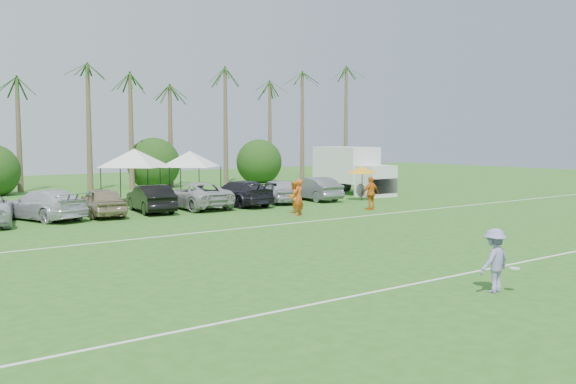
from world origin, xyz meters
TOP-DOWN VIEW (x-y plane):
  - ground at (0.00, 0.00)m, footprint 120.00×120.00m
  - field_lines at (0.00, 8.00)m, footprint 80.00×12.10m
  - palm_tree_4 at (-4.00, 38.00)m, footprint 2.40×2.40m
  - palm_tree_5 at (0.00, 38.00)m, footprint 2.40×2.40m
  - palm_tree_6 at (4.00, 38.00)m, footprint 2.40×2.40m
  - palm_tree_7 at (8.00, 38.00)m, footprint 2.40×2.40m
  - palm_tree_8 at (13.00, 38.00)m, footprint 2.40×2.40m
  - palm_tree_9 at (18.00, 38.00)m, footprint 2.40×2.40m
  - palm_tree_10 at (23.00, 38.00)m, footprint 2.40×2.40m
  - palm_tree_11 at (27.00, 38.00)m, footprint 2.40×2.40m
  - bush_tree_2 at (6.00, 39.00)m, footprint 4.00×4.00m
  - bush_tree_3 at (16.00, 39.00)m, footprint 4.00×4.00m
  - sideline_player_a at (4.11, 16.19)m, footprint 0.81×0.69m
  - sideline_player_b at (4.67, 17.34)m, footprint 0.88×0.71m
  - sideline_player_c at (8.91, 15.78)m, footprint 1.11×0.48m
  - box_truck at (14.90, 23.79)m, footprint 2.77×6.60m
  - canopy_tent_left at (-0.06, 27.30)m, footprint 4.82×4.82m
  - canopy_tent_right at (4.12, 27.94)m, footprint 4.52×4.52m
  - market_umbrella at (12.13, 19.92)m, footprint 1.98×1.98m
  - frisbee_player at (-1.83, 0.12)m, footprint 1.13×0.86m
  - parked_car_3 at (-6.99, 22.33)m, footprint 3.61×5.56m
  - parked_car_4 at (-4.20, 22.01)m, footprint 2.23×4.56m
  - parked_car_5 at (-1.40, 22.12)m, footprint 2.25×4.73m
  - parked_car_6 at (1.40, 22.33)m, footprint 2.50×5.40m
  - parked_car_7 at (4.19, 22.07)m, footprint 2.21×5.20m
  - parked_car_8 at (6.99, 22.04)m, footprint 2.92×4.71m
  - parked_car_9 at (9.78, 21.96)m, footprint 1.91×4.65m

SIDE VIEW (x-z plane):
  - ground at x=0.00m, z-range 0.00..0.00m
  - field_lines at x=0.00m, z-range 0.00..0.01m
  - parked_car_3 at x=-6.99m, z-range 0.00..1.50m
  - parked_car_4 at x=-4.20m, z-range 0.00..1.50m
  - parked_car_5 at x=-1.40m, z-range 0.00..1.50m
  - parked_car_6 at x=1.40m, z-range 0.00..1.50m
  - parked_car_7 at x=4.19m, z-range 0.00..1.50m
  - parked_car_8 at x=6.99m, z-range 0.00..1.50m
  - parked_car_9 at x=9.78m, z-range 0.00..1.50m
  - frisbee_player at x=-1.83m, z-range 0.00..1.69m
  - sideline_player_b at x=4.67m, z-range 0.00..1.69m
  - sideline_player_c at x=8.91m, z-range 0.00..1.88m
  - sideline_player_a at x=4.11m, z-range 0.00..1.89m
  - box_truck at x=14.90m, z-range 0.12..3.46m
  - bush_tree_2 at x=6.00m, z-range -0.20..3.80m
  - bush_tree_3 at x=16.00m, z-range -0.20..3.80m
  - market_umbrella at x=12.13m, z-range 0.87..3.07m
  - canopy_tent_right at x=4.12m, z-range 1.31..4.97m
  - canopy_tent_left at x=-0.06m, z-range 1.39..5.29m
  - palm_tree_4 at x=-4.00m, z-range 3.03..11.93m
  - palm_tree_8 at x=13.00m, z-range 3.03..11.93m
  - palm_tree_5 at x=0.00m, z-range 3.40..13.30m
  - palm_tree_9 at x=18.00m, z-range 3.40..13.30m
  - palm_tree_6 at x=4.00m, z-range 3.76..14.66m
  - palm_tree_10 at x=23.00m, z-range 3.76..14.66m
  - palm_tree_7 at x=8.00m, z-range 4.11..16.01m
  - palm_tree_11 at x=27.00m, z-range 4.11..16.01m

